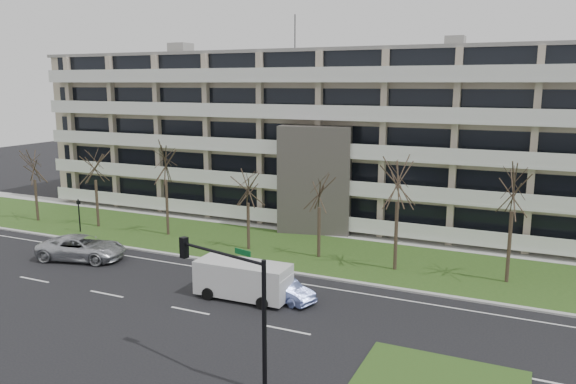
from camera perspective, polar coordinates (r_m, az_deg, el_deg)
The scene contains 19 objects.
ground at distance 32.34m, azimuth -9.90°, elevation -11.79°, with size 160.00×160.00×0.00m, color black.
grass_verge at distance 42.99m, azimuth -0.03°, elevation -5.76°, with size 90.00×10.00×0.06m, color #264818.
curb at distance 38.71m, azimuth -3.15°, elevation -7.66°, with size 90.00×0.35×0.12m, color #B2B2AD.
sidewalk at distance 47.85m, azimuth 2.73°, elevation -4.01°, with size 90.00×2.00×0.08m, color #B2B2AD.
grass_median at distance 25.81m, azimuth 15.23°, elevation -18.17°, with size 7.00×5.00×0.06m, color #264818.
lane_edge_line at distance 37.48m, azimuth -4.22°, elevation -8.40°, with size 90.00×0.12×0.01m, color white.
apartment_building at distance 52.83m, azimuth 5.59°, elevation 5.73°, with size 60.50×15.10×18.75m.
silver_pickup at distance 42.90m, azimuth -20.19°, elevation -5.34°, with size 2.86×6.20×1.72m, color #BABDC2.
blue_sedan at distance 33.09m, azimuth -0.38°, elevation -9.87°, with size 1.37×3.93×1.30m, color #7B8ED6.
white_van at distance 33.21m, azimuth -4.49°, elevation -8.62°, with size 5.67×2.42×2.18m.
traffic_signal at distance 23.79m, azimuth -5.49°, elevation -10.38°, with size 4.93×1.51×5.86m.
pedestrian_signal at distance 50.42m, azimuth -20.47°, elevation -1.84°, with size 0.32×0.28×2.87m.
tree_0 at distance 55.48m, azimuth -24.46°, elevation 2.63°, with size 3.41×3.41×6.82m.
tree_1 at distance 51.11m, azimuth -19.08°, elevation 2.95°, with size 3.73×3.73×7.46m.
tree_2 at distance 46.62m, azimuth -12.39°, elevation 3.42°, with size 4.17×4.17×8.34m.
tree_3 at distance 41.82m, azimuth -4.11°, elevation 0.75°, with size 3.22×3.22×6.45m.
tree_4 at distance 39.81m, azimuth 3.21°, elevation 0.42°, with size 3.30×3.30×6.61m.
tree_5 at distance 37.43m, azimuth 11.14°, elevation 1.76°, with size 4.21×4.21×8.43m.
tree_6 at distance 37.05m, azimuth 21.99°, elevation 0.85°, with size 4.13×4.13×8.25m.
Camera 1 is at (17.19, -24.39, 12.46)m, focal length 35.00 mm.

